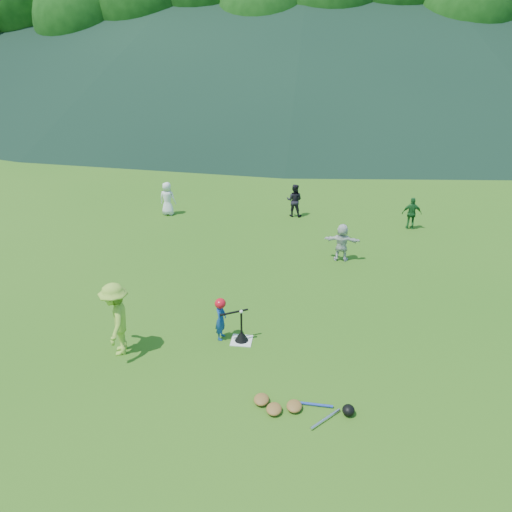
% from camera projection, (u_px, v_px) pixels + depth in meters
% --- Properties ---
extents(ground, '(120.00, 120.00, 0.00)m').
position_uv_depth(ground, '(242.00, 341.00, 10.83)').
color(ground, '#2B5D15').
rests_on(ground, ground).
extents(home_plate, '(0.45, 0.45, 0.02)m').
position_uv_depth(home_plate, '(242.00, 341.00, 10.83)').
color(home_plate, silver).
rests_on(home_plate, ground).
extents(baseball, '(0.08, 0.08, 0.08)m').
position_uv_depth(baseball, '(241.00, 312.00, 10.53)').
color(baseball, white).
rests_on(baseball, batting_tee).
extents(batter_child, '(0.26, 0.37, 0.95)m').
position_uv_depth(batter_child, '(221.00, 319.00, 10.75)').
color(batter_child, navy).
rests_on(batter_child, ground).
extents(adult_coach, '(0.83, 1.14, 1.59)m').
position_uv_depth(adult_coach, '(116.00, 319.00, 10.14)').
color(adult_coach, '#8DB836').
rests_on(adult_coach, ground).
extents(fielder_a, '(0.63, 0.45, 1.21)m').
position_uv_depth(fielder_a, '(167.00, 199.00, 17.97)').
color(fielder_a, silver).
rests_on(fielder_a, ground).
extents(fielder_b, '(0.63, 0.53, 1.18)m').
position_uv_depth(fielder_b, '(294.00, 200.00, 17.83)').
color(fielder_b, black).
rests_on(fielder_b, ground).
extents(fielder_c, '(0.64, 0.27, 1.09)m').
position_uv_depth(fielder_c, '(412.00, 213.00, 16.70)').
color(fielder_c, '#1A5824').
rests_on(fielder_c, ground).
extents(fielder_d, '(1.06, 0.42, 1.12)m').
position_uv_depth(fielder_d, '(342.00, 242.00, 14.40)').
color(fielder_d, silver).
rests_on(fielder_d, ground).
extents(batting_tee, '(0.30, 0.30, 0.68)m').
position_uv_depth(batting_tee, '(242.00, 336.00, 10.78)').
color(batting_tee, black).
rests_on(batting_tee, home_plate).
extents(batter_gear, '(0.71, 0.34, 0.31)m').
position_uv_depth(batter_gear, '(221.00, 304.00, 10.58)').
color(batter_gear, red).
rests_on(batter_gear, ground).
extents(equipment_pile, '(1.80, 0.77, 0.19)m').
position_uv_depth(equipment_pile, '(294.00, 406.00, 8.86)').
color(equipment_pile, olive).
rests_on(equipment_pile, ground).
extents(outfield_fence, '(70.07, 0.08, 1.33)m').
position_uv_depth(outfield_fence, '(300.00, 113.00, 35.82)').
color(outfield_fence, gray).
rests_on(outfield_fence, ground).
extents(tree_line, '(70.04, 11.40, 14.82)m').
position_uv_depth(tree_line, '(310.00, 0.00, 37.94)').
color(tree_line, '#382314').
rests_on(tree_line, ground).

